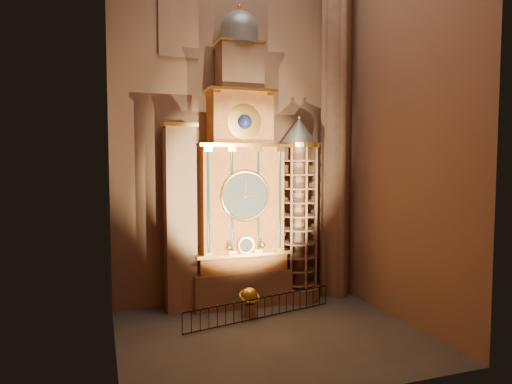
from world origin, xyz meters
name	(u,v)px	position (x,y,z in m)	size (l,w,h in m)	color
floor	(271,335)	(0.00, 0.00, 0.00)	(14.00, 14.00, 0.00)	#383330
wall_back	(235,112)	(0.00, 6.00, 11.00)	(22.00, 22.00, 0.00)	#855947
wall_left	(110,92)	(-7.00, 0.00, 11.00)	(22.00, 22.00, 0.00)	#855947
wall_right	(401,105)	(7.00, 0.00, 11.00)	(22.00, 22.00, 0.00)	#855947
astronomical_clock	(240,188)	(0.00, 4.96, 6.68)	(5.60, 2.41, 16.70)	#8C634C
portrait_tower	(180,217)	(-3.40, 4.98, 5.15)	(1.80, 1.60, 10.20)	#8C634C
stair_turret	(298,211)	(3.50, 4.70, 5.27)	(2.50, 2.50, 10.80)	#8C634C
gothic_pier	(336,114)	(6.10, 5.00, 11.00)	(2.04, 2.04, 22.00)	#8C634C
stained_glass_window	(178,9)	(-3.20, 5.92, 16.50)	(2.20, 0.14, 5.20)	navy
celestial_globe	(249,299)	(-0.19, 2.68, 0.94)	(1.23, 1.18, 1.57)	#8C634C
iron_railing	(261,308)	(0.27, 2.16, 0.59)	(8.54, 2.02, 1.09)	black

